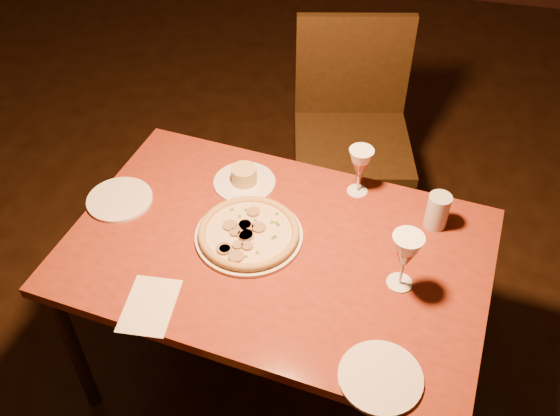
# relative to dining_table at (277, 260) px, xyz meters

# --- Properties ---
(floor) EXTENTS (7.00, 7.00, 0.00)m
(floor) POSITION_rel_dining_table_xyz_m (-0.29, -0.11, -0.63)
(floor) COLOR black
(floor) RESTS_ON ground
(dining_table) EXTENTS (1.37, 0.97, 0.69)m
(dining_table) POSITION_rel_dining_table_xyz_m (0.00, 0.00, 0.00)
(dining_table) COLOR maroon
(dining_table) RESTS_ON floor
(chair_far) EXTENTS (0.57, 0.57, 0.98)m
(chair_far) POSITION_rel_dining_table_xyz_m (0.11, 0.87, -0.08)
(chair_far) COLOR black
(chair_far) RESTS_ON floor
(pizza_plate) EXTENTS (0.34, 0.34, 0.04)m
(pizza_plate) POSITION_rel_dining_table_xyz_m (-0.10, 0.02, 0.08)
(pizza_plate) COLOR silver
(pizza_plate) RESTS_ON dining_table
(ramekin_saucer) EXTENTS (0.21, 0.21, 0.07)m
(ramekin_saucer) POSITION_rel_dining_table_xyz_m (-0.18, 0.26, 0.08)
(ramekin_saucer) COLOR silver
(ramekin_saucer) RESTS_ON dining_table
(wine_glass_far) EXTENTS (0.08, 0.08, 0.18)m
(wine_glass_far) POSITION_rel_dining_table_xyz_m (0.20, 0.31, 0.15)
(wine_glass_far) COLOR #A15543
(wine_glass_far) RESTS_ON dining_table
(wine_glass_right) EXTENTS (0.09, 0.09, 0.20)m
(wine_glass_right) POSITION_rel_dining_table_xyz_m (0.38, -0.05, 0.16)
(wine_glass_right) COLOR #A15543
(wine_glass_right) RESTS_ON dining_table
(water_tumbler) EXTENTS (0.07, 0.07, 0.12)m
(water_tumbler) POSITION_rel_dining_table_xyz_m (0.47, 0.22, 0.12)
(water_tumbler) COLOR #B1B9C2
(water_tumbler) RESTS_ON dining_table
(side_plate_left) EXTENTS (0.22, 0.22, 0.01)m
(side_plate_left) POSITION_rel_dining_table_xyz_m (-0.56, 0.08, 0.07)
(side_plate_left) COLOR silver
(side_plate_left) RESTS_ON dining_table
(side_plate_near) EXTENTS (0.22, 0.22, 0.01)m
(side_plate_near) POSITION_rel_dining_table_xyz_m (0.37, -0.38, 0.07)
(side_plate_near) COLOR silver
(side_plate_near) RESTS_ON dining_table
(menu_card) EXTENTS (0.16, 0.22, 0.00)m
(menu_card) POSITION_rel_dining_table_xyz_m (-0.30, -0.30, 0.06)
(menu_card) COLOR silver
(menu_card) RESTS_ON dining_table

